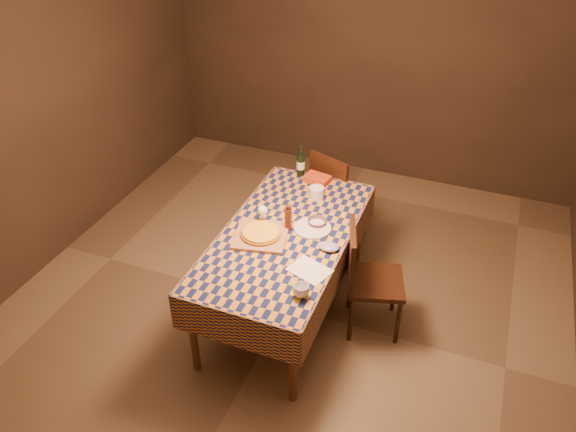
{
  "coord_description": "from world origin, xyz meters",
  "views": [
    {
      "loc": [
        1.26,
        -3.18,
        3.31
      ],
      "look_at": [
        0.0,
        0.05,
        0.9
      ],
      "focal_mm": 35.0,
      "sensor_mm": 36.0,
      "label": 1
    }
  ],
  "objects_px": {
    "dining_table": "(286,242)",
    "wine_bottle": "(301,164)",
    "cutting_board": "(261,236)",
    "white_plate": "(312,228)",
    "bowl": "(317,222)",
    "chair_right": "(365,274)",
    "pizza": "(261,233)",
    "chair_far": "(335,192)"
  },
  "relations": [
    {
      "from": "cutting_board",
      "to": "white_plate",
      "type": "distance_m",
      "value": 0.4
    },
    {
      "from": "bowl",
      "to": "chair_far",
      "type": "distance_m",
      "value": 0.94
    },
    {
      "from": "cutting_board",
      "to": "wine_bottle",
      "type": "relative_size",
      "value": 1.36
    },
    {
      "from": "bowl",
      "to": "wine_bottle",
      "type": "height_order",
      "value": "wine_bottle"
    },
    {
      "from": "dining_table",
      "to": "pizza",
      "type": "bearing_deg",
      "value": -145.64
    },
    {
      "from": "pizza",
      "to": "chair_right",
      "type": "xyz_separation_m",
      "value": [
        0.79,
        0.16,
        -0.29
      ]
    },
    {
      "from": "dining_table",
      "to": "bowl",
      "type": "xyz_separation_m",
      "value": [
        0.18,
        0.19,
        0.1
      ]
    },
    {
      "from": "dining_table",
      "to": "pizza",
      "type": "distance_m",
      "value": 0.22
    },
    {
      "from": "bowl",
      "to": "cutting_board",
      "type": "bearing_deg",
      "value": -138.56
    },
    {
      "from": "cutting_board",
      "to": "white_plate",
      "type": "xyz_separation_m",
      "value": [
        0.33,
        0.24,
        -0.0
      ]
    },
    {
      "from": "dining_table",
      "to": "chair_right",
      "type": "distance_m",
      "value": 0.65
    },
    {
      "from": "chair_far",
      "to": "chair_right",
      "type": "bearing_deg",
      "value": -61.47
    },
    {
      "from": "wine_bottle",
      "to": "chair_right",
      "type": "height_order",
      "value": "wine_bottle"
    },
    {
      "from": "cutting_board",
      "to": "bowl",
      "type": "distance_m",
      "value": 0.46
    },
    {
      "from": "chair_far",
      "to": "bowl",
      "type": "bearing_deg",
      "value": -82.55
    },
    {
      "from": "white_plate",
      "to": "cutting_board",
      "type": "bearing_deg",
      "value": -143.98
    },
    {
      "from": "pizza",
      "to": "chair_right",
      "type": "bearing_deg",
      "value": 11.21
    },
    {
      "from": "chair_far",
      "to": "dining_table",
      "type": "bearing_deg",
      "value": -93.62
    },
    {
      "from": "cutting_board",
      "to": "chair_far",
      "type": "height_order",
      "value": "chair_far"
    },
    {
      "from": "cutting_board",
      "to": "chair_far",
      "type": "bearing_deg",
      "value": 79.27
    },
    {
      "from": "chair_far",
      "to": "cutting_board",
      "type": "bearing_deg",
      "value": -100.73
    },
    {
      "from": "dining_table",
      "to": "wine_bottle",
      "type": "distance_m",
      "value": 0.91
    },
    {
      "from": "chair_far",
      "to": "chair_right",
      "type": "xyz_separation_m",
      "value": [
        0.56,
        -1.03,
        0.0
      ]
    },
    {
      "from": "bowl",
      "to": "wine_bottle",
      "type": "bearing_deg",
      "value": 119.73
    },
    {
      "from": "white_plate",
      "to": "wine_bottle",
      "type": "bearing_deg",
      "value": 116.66
    },
    {
      "from": "dining_table",
      "to": "cutting_board",
      "type": "relative_size",
      "value": 4.76
    },
    {
      "from": "bowl",
      "to": "chair_right",
      "type": "height_order",
      "value": "chair_right"
    },
    {
      "from": "pizza",
      "to": "white_plate",
      "type": "height_order",
      "value": "pizza"
    },
    {
      "from": "chair_right",
      "to": "pizza",
      "type": "bearing_deg",
      "value": -168.79
    },
    {
      "from": "pizza",
      "to": "wine_bottle",
      "type": "distance_m",
      "value": 0.97
    },
    {
      "from": "cutting_board",
      "to": "bowl",
      "type": "height_order",
      "value": "bowl"
    },
    {
      "from": "pizza",
      "to": "white_plate",
      "type": "xyz_separation_m",
      "value": [
        0.33,
        0.24,
        -0.03
      ]
    },
    {
      "from": "chair_right",
      "to": "white_plate",
      "type": "bearing_deg",
      "value": 169.91
    },
    {
      "from": "dining_table",
      "to": "bowl",
      "type": "height_order",
      "value": "bowl"
    },
    {
      "from": "dining_table",
      "to": "bowl",
      "type": "relative_size",
      "value": 12.58
    },
    {
      "from": "dining_table",
      "to": "cutting_board",
      "type": "bearing_deg",
      "value": -145.64
    },
    {
      "from": "cutting_board",
      "to": "chair_far",
      "type": "xyz_separation_m",
      "value": [
        0.23,
        1.19,
        -0.26
      ]
    },
    {
      "from": "bowl",
      "to": "pizza",
      "type": "bearing_deg",
      "value": -138.56
    },
    {
      "from": "bowl",
      "to": "wine_bottle",
      "type": "xyz_separation_m",
      "value": [
        -0.38,
        0.67,
        0.08
      ]
    },
    {
      "from": "wine_bottle",
      "to": "cutting_board",
      "type": "bearing_deg",
      "value": -87.58
    },
    {
      "from": "bowl",
      "to": "white_plate",
      "type": "xyz_separation_m",
      "value": [
        -0.01,
        -0.06,
        -0.01
      ]
    },
    {
      "from": "cutting_board",
      "to": "pizza",
      "type": "bearing_deg",
      "value": 0.0
    }
  ]
}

